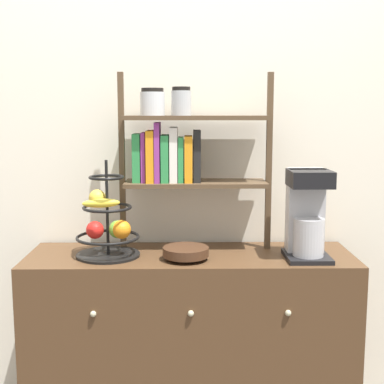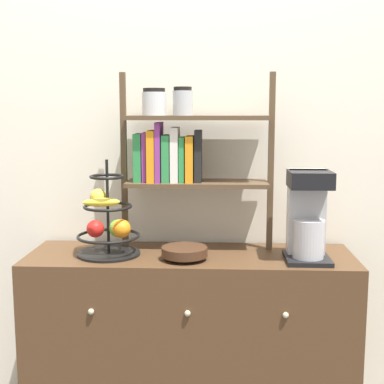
% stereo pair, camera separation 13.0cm
% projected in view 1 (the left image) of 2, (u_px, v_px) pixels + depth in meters
% --- Properties ---
extents(wall_back, '(7.00, 0.05, 2.60)m').
position_uv_depth(wall_back, '(190.00, 129.00, 2.39)').
color(wall_back, silver).
rests_on(wall_back, ground_plane).
extents(sideboard, '(1.35, 0.43, 0.79)m').
position_uv_depth(sideboard, '(190.00, 344.00, 2.28)').
color(sideboard, '#4C331E').
rests_on(sideboard, ground_plane).
extents(coffee_maker, '(0.17, 0.20, 0.36)m').
position_uv_depth(coffee_maker, '(307.00, 214.00, 2.15)').
color(coffee_maker, black).
rests_on(coffee_maker, sideboard).
extents(fruit_stand, '(0.26, 0.26, 0.40)m').
position_uv_depth(fruit_stand, '(108.00, 225.00, 2.17)').
color(fruit_stand, black).
rests_on(fruit_stand, sideboard).
extents(wooden_bowl, '(0.18, 0.18, 0.05)m').
position_uv_depth(wooden_bowl, '(186.00, 252.00, 2.13)').
color(wooden_bowl, '#422819').
rests_on(wooden_bowl, sideboard).
extents(shelf_hutch, '(0.65, 0.20, 0.75)m').
position_uv_depth(shelf_hutch, '(176.00, 148.00, 2.25)').
color(shelf_hutch, brown).
rests_on(shelf_hutch, sideboard).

